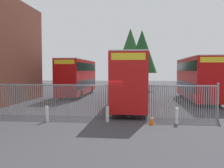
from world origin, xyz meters
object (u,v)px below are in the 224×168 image
object	(u,v)px
double_decker_bus_near_gate	(131,79)
bollard_near_left	(47,114)
double_decker_bus_behind_fence_right	(78,76)
double_decker_bus_behind_fence_left	(197,77)
traffic_cone_by_gate	(152,119)
bollard_center_front	(107,114)
bollard_near_right	(177,116)

from	to	relation	value
double_decker_bus_near_gate	bollard_near_left	xyz separation A→B (m)	(-4.92, -6.25, -1.95)
double_decker_bus_behind_fence_right	double_decker_bus_behind_fence_left	bearing A→B (deg)	-15.03
double_decker_bus_behind_fence_right	traffic_cone_by_gate	world-z (taller)	double_decker_bus_behind_fence_right
double_decker_bus_behind_fence_left	double_decker_bus_behind_fence_right	world-z (taller)	same
bollard_center_front	traffic_cone_by_gate	world-z (taller)	bollard_center_front
double_decker_bus_behind_fence_right	bollard_near_left	distance (m)	15.50
bollard_near_left	bollard_center_front	xyz separation A→B (m)	(3.68, 0.34, 0.00)
traffic_cone_by_gate	double_decker_bus_behind_fence_right	bearing A→B (deg)	118.50
double_decker_bus_near_gate	bollard_near_left	bearing A→B (deg)	-128.20
double_decker_bus_behind_fence_left	bollard_near_left	world-z (taller)	double_decker_bus_behind_fence_left
double_decker_bus_near_gate	double_decker_bus_behind_fence_right	distance (m)	11.31
double_decker_bus_behind_fence_left	bollard_near_left	size ratio (longest dim) A/B	11.38
double_decker_bus_behind_fence_left	traffic_cone_by_gate	distance (m)	12.92
double_decker_bus_near_gate	traffic_cone_by_gate	world-z (taller)	double_decker_bus_near_gate
double_decker_bus_behind_fence_left	bollard_center_front	world-z (taller)	double_decker_bus_behind_fence_left
double_decker_bus_behind_fence_left	double_decker_bus_behind_fence_right	xyz separation A→B (m)	(-13.50, 3.63, 0.00)
double_decker_bus_near_gate	traffic_cone_by_gate	distance (m)	6.75
double_decker_bus_behind_fence_left	bollard_near_left	distance (m)	16.51
double_decker_bus_behind_fence_right	bollard_center_front	size ratio (longest dim) A/B	11.38
bollard_center_front	traffic_cone_by_gate	bearing A→B (deg)	-7.15
bollard_near_right	traffic_cone_by_gate	distance (m)	1.47
double_decker_bus_behind_fence_left	bollard_center_front	distance (m)	13.91
bollard_center_front	bollard_near_right	distance (m)	4.12
bollard_center_front	double_decker_bus_behind_fence_right	bearing A→B (deg)	110.62
double_decker_bus_behind_fence_left	double_decker_bus_behind_fence_right	size ratio (longest dim) A/B	1.00
traffic_cone_by_gate	bollard_near_right	bearing A→B (deg)	6.98
double_decker_bus_behind_fence_right	bollard_near_left	bearing A→B (deg)	-82.77
double_decker_bus_behind_fence_right	bollard_center_front	world-z (taller)	double_decker_bus_behind_fence_right
double_decker_bus_near_gate	double_decker_bus_behind_fence_right	bearing A→B (deg)	127.25
double_decker_bus_behind_fence_right	traffic_cone_by_gate	size ratio (longest dim) A/B	18.32
double_decker_bus_near_gate	bollard_near_left	distance (m)	8.18
bollard_near_left	bollard_center_front	world-z (taller)	same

